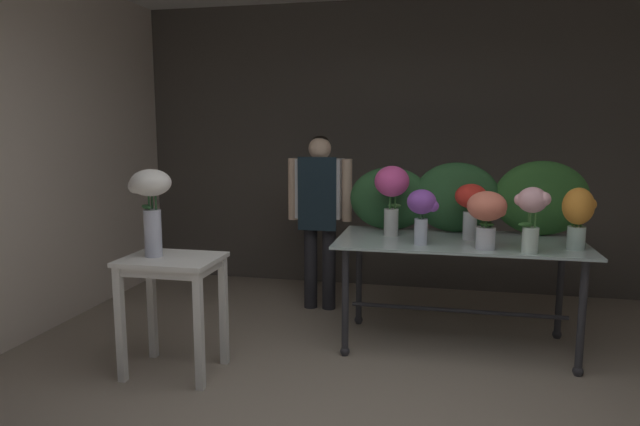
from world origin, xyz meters
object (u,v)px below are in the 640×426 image
at_px(florist, 320,204).
at_px(vase_blush_anemones, 532,211).
at_px(vase_coral_snapdragons, 487,213).
at_px(vase_fuchsia_stock, 392,189).
at_px(display_table_glass, 458,257).
at_px(vase_sunset_roses, 578,213).
at_px(vase_violet_carnations, 422,209).
at_px(vase_white_roses_tall, 151,199).
at_px(side_table_white, 172,277).
at_px(vase_scarlet_lilies, 471,204).

xyz_separation_m(florist, vase_blush_anemones, (1.63, -1.02, 0.13)).
relative_size(vase_coral_snapdragons, vase_fuchsia_stock, 0.74).
xyz_separation_m(display_table_glass, vase_sunset_roses, (0.76, -0.16, 0.38)).
height_order(vase_violet_carnations, vase_blush_anemones, vase_blush_anemones).
bearing_deg(florist, vase_coral_snapdragons, -35.06).
bearing_deg(florist, vase_fuchsia_stock, -41.12).
xyz_separation_m(florist, vase_white_roses_tall, (-0.79, -1.53, 0.21)).
height_order(vase_violet_carnations, vase_fuchsia_stock, vase_fuchsia_stock).
height_order(vase_fuchsia_stock, vase_white_roses_tall, vase_white_roses_tall).
relative_size(side_table_white, vase_fuchsia_stock, 1.49).
distance_m(florist, vase_fuchsia_stock, 0.94).
bearing_deg(vase_sunset_roses, vase_fuchsia_stock, 169.68).
distance_m(display_table_glass, vase_coral_snapdragons, 0.50).
distance_m(display_table_glass, side_table_white, 2.04).
distance_m(vase_scarlet_lilies, vase_fuchsia_stock, 0.59).
distance_m(vase_violet_carnations, vase_white_roses_tall, 1.83).
xyz_separation_m(florist, vase_sunset_roses, (1.95, -0.83, 0.10)).
bearing_deg(vase_fuchsia_stock, display_table_glass, -7.59).
distance_m(vase_violet_carnations, vase_blush_anemones, 0.72).
distance_m(side_table_white, vase_white_roses_tall, 0.53).
height_order(side_table_white, vase_fuchsia_stock, vase_fuchsia_stock).
bearing_deg(vase_fuchsia_stock, vase_coral_snapdragons, -27.72).
height_order(display_table_glass, vase_fuchsia_stock, vase_fuchsia_stock).
bearing_deg(florist, vase_white_roses_tall, -117.35).
xyz_separation_m(florist, vase_fuchsia_stock, (0.69, -0.60, 0.21)).
bearing_deg(vase_sunset_roses, vase_scarlet_lilies, 164.02).
relative_size(vase_scarlet_lilies, vase_sunset_roses, 0.98).
height_order(display_table_glass, vase_blush_anemones, vase_blush_anemones).
height_order(display_table_glass, vase_white_roses_tall, vase_white_roses_tall).
xyz_separation_m(display_table_glass, vase_fuchsia_stock, (-0.50, 0.07, 0.49)).
height_order(vase_violet_carnations, vase_white_roses_tall, vase_white_roses_tall).
bearing_deg(vase_sunset_roses, side_table_white, -165.11).
xyz_separation_m(vase_scarlet_lilies, vase_violet_carnations, (-0.34, -0.26, -0.01)).
bearing_deg(side_table_white, vase_sunset_roses, 14.89).
xyz_separation_m(display_table_glass, vase_white_roses_tall, (-1.98, -0.86, 0.48)).
relative_size(vase_sunset_roses, vase_white_roses_tall, 0.73).
height_order(vase_scarlet_lilies, vase_violet_carnations, vase_scarlet_lilies).
xyz_separation_m(side_table_white, vase_fuchsia_stock, (1.35, 0.93, 0.52)).
xyz_separation_m(vase_coral_snapdragons, vase_blush_anemones, (0.27, -0.07, 0.03)).
height_order(display_table_glass, florist, florist).
bearing_deg(vase_coral_snapdragons, vase_fuchsia_stock, 152.28).
distance_m(vase_coral_snapdragons, vase_fuchsia_stock, 0.76).
distance_m(vase_scarlet_lilies, vase_sunset_roses, 0.72).
relative_size(side_table_white, vase_white_roses_tall, 1.38).
distance_m(side_table_white, vase_fuchsia_stock, 1.72).
xyz_separation_m(display_table_glass, side_table_white, (-1.85, -0.86, -0.03)).
bearing_deg(vase_violet_carnations, vase_sunset_roses, 3.70).
bearing_deg(side_table_white, vase_violet_carnations, 21.61).
relative_size(side_table_white, vase_blush_anemones, 1.82).
bearing_deg(display_table_glass, vase_blush_anemones, -38.89).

